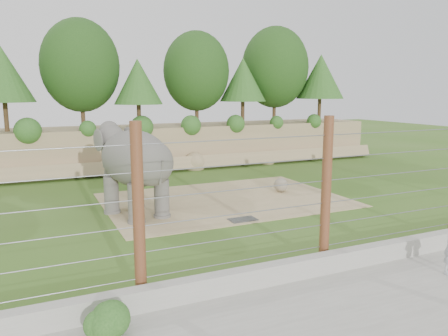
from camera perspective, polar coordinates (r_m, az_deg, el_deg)
name	(u,v)px	position (r m, az deg, el deg)	size (l,w,h in m)	color
ground	(247,220)	(16.01, 2.99, -6.78)	(90.00, 90.00, 0.00)	#3C691C
back_embankment	(161,102)	(27.38, -8.26, 8.50)	(30.00, 5.52, 8.77)	#96815D
dirt_patch	(225,200)	(18.82, 0.12, -4.19)	(10.00, 7.00, 0.02)	tan
drain_grate	(243,219)	(15.93, 2.47, -6.73)	(1.00, 0.60, 0.03)	#262628
elephant	(135,171)	(16.52, -11.51, -0.44)	(1.78, 4.16, 3.37)	#5A5650
stone_ball	(281,185)	(20.40, 7.44, -2.20)	(0.65, 0.65, 0.65)	#7C725D
retaining_wall	(335,261)	(11.97, 14.34, -11.70)	(26.00, 0.35, 0.50)	#A09F94
walkway	(393,303)	(10.73, 21.23, -16.15)	(26.00, 4.00, 0.01)	#A09F94
barrier_fence	(326,192)	(11.83, 13.19, -3.03)	(20.26, 0.26, 4.00)	maroon
walkway_shrub	(104,321)	(8.93, -15.46, -18.73)	(0.72, 0.72, 0.72)	#29591F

